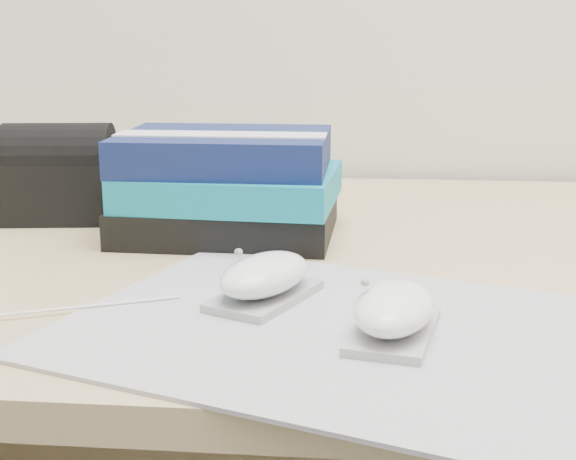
# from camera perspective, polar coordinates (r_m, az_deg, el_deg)

# --- Properties ---
(desk) EXTENTS (1.60, 0.80, 0.73)m
(desk) POSITION_cam_1_polar(r_m,az_deg,el_deg) (1.02, 6.58, -12.96)
(desk) COLOR tan
(desk) RESTS_ON ground
(mousepad) EXTENTS (0.49, 0.43, 0.00)m
(mousepad) POSITION_cam_1_polar(r_m,az_deg,el_deg) (0.63, 3.13, -6.97)
(mousepad) COLOR gray
(mousepad) RESTS_ON desk
(mouse_rear) EXTENTS (0.10, 0.12, 0.05)m
(mouse_rear) POSITION_cam_1_polar(r_m,az_deg,el_deg) (0.68, -1.68, -3.45)
(mouse_rear) COLOR #9C9C9E
(mouse_rear) RESTS_ON mousepad
(mouse_front) EXTENTS (0.08, 0.12, 0.04)m
(mouse_front) POSITION_cam_1_polar(r_m,az_deg,el_deg) (0.61, 7.54, -5.78)
(mouse_front) COLOR #A1A1A4
(mouse_front) RESTS_ON mousepad
(usb_cable) EXTENTS (0.18, 0.08, 0.00)m
(usb_cable) POSITION_cam_1_polar(r_m,az_deg,el_deg) (0.69, -15.87, -5.43)
(usb_cable) COLOR white
(usb_cable) RESTS_ON mousepad
(book_stack) EXTENTS (0.25, 0.20, 0.12)m
(book_stack) POSITION_cam_1_polar(r_m,az_deg,el_deg) (0.91, -4.28, 3.22)
(book_stack) COLOR black
(book_stack) RESTS_ON desk
(pouch) EXTENTS (0.14, 0.10, 0.12)m
(pouch) POSITION_cam_1_polar(r_m,az_deg,el_deg) (1.01, -15.91, 3.89)
(pouch) COLOR black
(pouch) RESTS_ON desk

